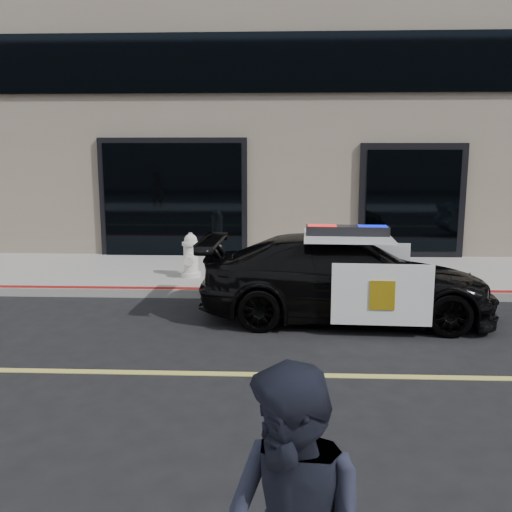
{
  "coord_description": "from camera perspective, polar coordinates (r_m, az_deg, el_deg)",
  "views": [
    {
      "loc": [
        1.5,
        -6.24,
        2.54
      ],
      "look_at": [
        1.14,
        2.2,
        1.0
      ],
      "focal_mm": 40.0,
      "sensor_mm": 36.0,
      "label": 1
    }
  ],
  "objects": [
    {
      "name": "police_car",
      "position": [
        8.82,
        8.98,
        -2.15
      ],
      "size": [
        2.26,
        4.6,
        1.46
      ],
      "color": "black",
      "rests_on": "ground"
    },
    {
      "name": "sidewalk_n",
      "position": [
        11.85,
        -4.85,
        -1.72
      ],
      "size": [
        60.0,
        3.5,
        0.15
      ],
      "primitive_type": "cube",
      "color": "gray",
      "rests_on": "ground"
    },
    {
      "name": "building_n",
      "position": [
        17.16,
        -2.79,
        21.94
      ],
      "size": [
        60.0,
        7.0,
        12.0
      ],
      "primitive_type": "cube",
      "color": "#756856",
      "rests_on": "ground"
    },
    {
      "name": "ground",
      "position": [
        6.9,
        -10.48,
        -11.43
      ],
      "size": [
        120.0,
        120.0,
        0.0
      ],
      "primitive_type": "plane",
      "color": "black",
      "rests_on": "ground"
    },
    {
      "name": "fire_hydrant",
      "position": [
        11.12,
        -6.54,
        -0.03
      ],
      "size": [
        0.39,
        0.54,
        0.86
      ],
      "color": "white",
      "rests_on": "sidewalk_n"
    }
  ]
}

